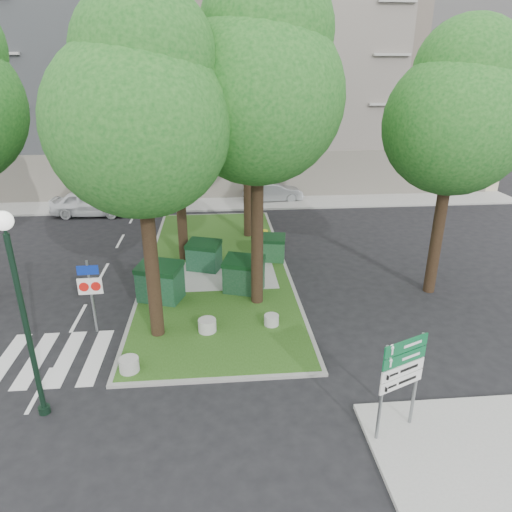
{
  "coord_description": "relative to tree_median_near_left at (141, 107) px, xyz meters",
  "views": [
    {
      "loc": [
        0.6,
        -10.85,
        8.24
      ],
      "look_at": [
        1.95,
        4.42,
        2.0
      ],
      "focal_mm": 32.0,
      "sensor_mm": 36.0,
      "label": 1
    }
  ],
  "objects": [
    {
      "name": "tree_median_far",
      "position": [
        3.7,
        9.5,
        1.0
      ],
      "size": [
        5.8,
        5.8,
        11.93
      ],
      "color": "black",
      "rests_on": "ground"
    },
    {
      "name": "bollard_left",
      "position": [
        -0.69,
        -2.06,
        -6.99
      ],
      "size": [
        0.57,
        0.57,
        0.41
      ],
      "primitive_type": "cylinder",
      "color": "#A3A29D",
      "rests_on": "median_island"
    },
    {
      "name": "bollard_mid",
      "position": [
        1.55,
        -0.06,
        -6.98
      ],
      "size": [
        0.6,
        0.6,
        0.43
      ],
      "primitive_type": "cylinder",
      "color": "#A4A49E",
      "rests_on": "median_island"
    },
    {
      "name": "dumpster_d",
      "position": [
        4.41,
        5.97,
        -6.62
      ],
      "size": [
        1.43,
        1.12,
        1.2
      ],
      "rotation": [
        0.0,
        0.0,
        -0.18
      ],
      "color": "#14411E",
      "rests_on": "median_island"
    },
    {
      "name": "building_sidewalk",
      "position": [
        1.41,
        15.94,
        -7.26
      ],
      "size": [
        42.0,
        3.0,
        0.12
      ],
      "primitive_type": "cube",
      "color": "#999993",
      "rests_on": "ground"
    },
    {
      "name": "zebra_crossing",
      "position": [
        -2.34,
        -1.06,
        -7.31
      ],
      "size": [
        5.0,
        3.0,
        0.01
      ],
      "primitive_type": "cube",
      "color": "silver",
      "rests_on": "ground"
    },
    {
      "name": "tree_street_right",
      "position": [
        10.5,
        2.5,
        -0.33
      ],
      "size": [
        5.0,
        5.0,
        10.06
      ],
      "color": "black",
      "rests_on": "ground"
    },
    {
      "name": "directional_sign",
      "position": [
        6.11,
        -5.04,
        -5.49
      ],
      "size": [
        1.2,
        0.55,
        2.57
      ],
      "rotation": [
        0.0,
        0.0,
        0.41
      ],
      "color": "slate",
      "rests_on": "sidewalk_corner"
    },
    {
      "name": "dumpster_c",
      "position": [
        2.97,
        2.88,
        -6.52
      ],
      "size": [
        1.79,
        1.5,
        1.42
      ],
      "rotation": [
        0.0,
        0.0,
        -0.32
      ],
      "color": "black",
      "rests_on": "median_island"
    },
    {
      "name": "ground",
      "position": [
        1.41,
        -2.56,
        -7.32
      ],
      "size": [
        120.0,
        120.0,
        0.0
      ],
      "primitive_type": "plane",
      "color": "black",
      "rests_on": "ground"
    },
    {
      "name": "tree_median_near_right",
      "position": [
        3.5,
        2.0,
        0.67
      ],
      "size": [
        5.6,
        5.6,
        11.46
      ],
      "color": "black",
      "rests_on": "ground"
    },
    {
      "name": "apartment_building",
      "position": [
        1.41,
        23.44,
        0.68
      ],
      "size": [
        41.0,
        12.0,
        16.0
      ],
      "primitive_type": "cube",
      "color": "tan",
      "rests_on": "ground"
    },
    {
      "name": "median_island",
      "position": [
        1.91,
        5.44,
        -7.26
      ],
      "size": [
        6.0,
        16.0,
        0.12
      ],
      "primitive_type": "cube",
      "color": "#244B15",
      "rests_on": "ground"
    },
    {
      "name": "tree_median_mid",
      "position": [
        0.5,
        6.5,
        -0.34
      ],
      "size": [
        4.8,
        4.8,
        9.99
      ],
      "color": "black",
      "rests_on": "ground"
    },
    {
      "name": "litter_bin",
      "position": [
        4.36,
        8.31,
        -6.88
      ],
      "size": [
        0.36,
        0.36,
        0.63
      ],
      "primitive_type": "cylinder",
      "color": "gold",
      "rests_on": "median_island"
    },
    {
      "name": "tree_median_near_left",
      "position": [
        0.0,
        0.0,
        0.0
      ],
      "size": [
        5.2,
        5.2,
        10.53
      ],
      "color": "black",
      "rests_on": "ground"
    },
    {
      "name": "traffic_sign_pole",
      "position": [
        -2.21,
        0.44,
        -5.64
      ],
      "size": [
        0.78,
        0.09,
        2.61
      ],
      "rotation": [
        0.0,
        0.0,
        0.04
      ],
      "color": "slate",
      "rests_on": "ground"
    },
    {
      "name": "car_white",
      "position": [
        -5.72,
        14.26,
        -6.55
      ],
      "size": [
        4.63,
        2.08,
        1.54
      ],
      "primitive_type": "imported",
      "rotation": [
        0.0,
        0.0,
        1.51
      ],
      "color": "white",
      "rests_on": "ground"
    },
    {
      "name": "street_lamp",
      "position": [
        -2.63,
        -3.52,
        -3.9
      ],
      "size": [
        0.43,
        0.43,
        5.44
      ],
      "color": "black",
      "rests_on": "ground"
    },
    {
      "name": "car_silver",
      "position": [
        5.81,
        16.52,
        -6.66
      ],
      "size": [
        4.09,
        1.76,
        1.31
      ],
      "primitive_type": "imported",
      "rotation": [
        0.0,
        0.0,
        1.67
      ],
      "color": "#9CA0A4",
      "rests_on": "ground"
    },
    {
      "name": "dumpster_b",
      "position": [
        1.37,
        5.17,
        -6.57
      ],
      "size": [
        1.66,
        1.41,
        1.31
      ],
      "rotation": [
        0.0,
        0.0,
        -0.34
      ],
      "color": "#113C23",
      "rests_on": "median_island"
    },
    {
      "name": "bollard_right",
      "position": [
        3.74,
        0.16,
        -7.02
      ],
      "size": [
        0.51,
        0.51,
        0.36
      ],
      "primitive_type": "cylinder",
      "color": "#A4A49F",
      "rests_on": "median_island"
    },
    {
      "name": "sidewalk_corner",
      "position": [
        7.91,
        -6.06,
        -7.26
      ],
      "size": [
        5.0,
        4.0,
        0.12
      ],
      "primitive_type": "cube",
      "color": "#999993",
      "rests_on": "ground"
    },
    {
      "name": "dumpster_a",
      "position": [
        -0.23,
        2.44,
        -6.48
      ],
      "size": [
        1.9,
        1.6,
        1.5
      ],
      "rotation": [
        0.0,
        0.0,
        -0.34
      ],
      "color": "#0F371E",
      "rests_on": "median_island"
    },
    {
      "name": "median_kerb",
      "position": [
        1.91,
        5.44,
        -7.27
      ],
      "size": [
        6.3,
        16.3,
        0.1
      ],
      "primitive_type": "cube",
      "color": "gray",
      "rests_on": "ground"
    }
  ]
}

